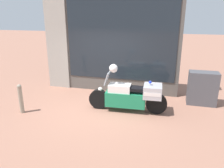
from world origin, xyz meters
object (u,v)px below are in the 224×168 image
utility_cabinet (202,88)px  white_helmet (113,68)px  street_bollard (21,98)px  paramedic_motorcycle (132,96)px

utility_cabinet → white_helmet: white_helmet is taller
white_helmet → street_bollard: (-2.73, -0.97, -0.90)m
paramedic_motorcycle → white_helmet: bearing=0.0°
paramedic_motorcycle → utility_cabinet: (2.21, 1.22, 0.04)m
paramedic_motorcycle → street_bollard: size_ratio=2.67×
white_helmet → paramedic_motorcycle: bearing=3.0°
utility_cabinet → white_helmet: bearing=-156.0°
utility_cabinet → white_helmet: 3.18m
utility_cabinet → street_bollard: (-5.54, -2.21, -0.09)m
white_helmet → street_bollard: size_ratio=0.28×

